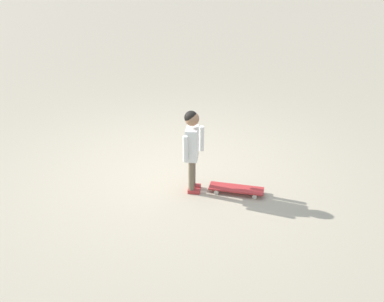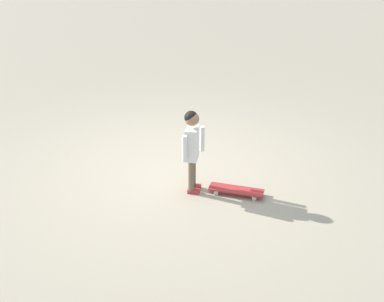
% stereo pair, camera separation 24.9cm
% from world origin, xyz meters
% --- Properties ---
extents(ground_plane, '(50.00, 50.00, 0.00)m').
position_xyz_m(ground_plane, '(0.00, 0.00, 0.00)').
color(ground_plane, tan).
extents(child_person, '(0.40, 0.21, 1.06)m').
position_xyz_m(child_person, '(-0.46, -0.40, 0.66)').
color(child_person, brown).
rests_on(child_person, ground).
extents(skateboard, '(0.24, 0.69, 0.07)m').
position_xyz_m(skateboard, '(-0.35, -0.94, 0.06)').
color(skateboard, '#B22D2D').
rests_on(skateboard, ground).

